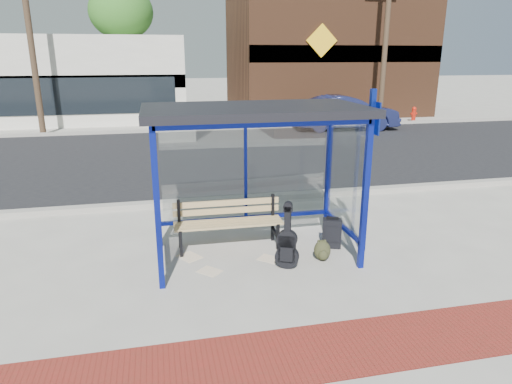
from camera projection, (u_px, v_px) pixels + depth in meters
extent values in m
plane|color=#B2ADA0|center=(255.00, 256.00, 7.44)|extent=(120.00, 120.00, 0.00)
cube|color=maroon|center=(305.00, 353.00, 5.00)|extent=(60.00, 1.00, 0.01)
cube|color=gray|center=(227.00, 200.00, 10.13)|extent=(60.00, 0.25, 0.12)
cube|color=black|center=(203.00, 155.00, 14.92)|extent=(60.00, 10.00, 0.00)
cube|color=gray|center=(191.00, 130.00, 19.67)|extent=(60.00, 0.25, 0.12)
cube|color=#B2ADA0|center=(187.00, 125.00, 21.46)|extent=(60.00, 4.00, 0.01)
cube|color=navy|center=(157.00, 210.00, 6.10)|extent=(0.08, 0.08, 2.30)
cube|color=navy|center=(365.00, 196.00, 6.71)|extent=(0.08, 0.08, 2.30)
cube|color=navy|center=(156.00, 181.00, 7.50)|extent=(0.08, 0.08, 2.30)
cube|color=navy|center=(328.00, 172.00, 8.11)|extent=(0.08, 0.08, 2.30)
cube|color=navy|center=(245.00, 111.00, 7.49)|extent=(3.00, 0.08, 0.08)
cube|color=navy|center=(267.00, 124.00, 6.08)|extent=(3.00, 0.08, 0.08)
cube|color=navy|center=(152.00, 120.00, 6.48)|extent=(0.08, 1.50, 0.08)
cube|color=navy|center=(349.00, 114.00, 7.09)|extent=(0.08, 1.50, 0.08)
cube|color=navy|center=(246.00, 218.00, 8.02)|extent=(3.00, 0.08, 0.06)
cube|color=navy|center=(160.00, 241.00, 7.01)|extent=(0.08, 1.50, 0.06)
cube|color=navy|center=(342.00, 226.00, 7.63)|extent=(0.08, 1.50, 0.06)
cube|color=navy|center=(246.00, 165.00, 7.75)|extent=(0.05, 0.05, 1.90)
cube|color=silver|center=(246.00, 167.00, 7.76)|extent=(2.84, 0.01, 1.82)
cube|color=silver|center=(156.00, 184.00, 6.75)|extent=(0.02, 1.34, 1.82)
cube|color=silver|center=(345.00, 173.00, 7.37)|extent=(0.02, 1.34, 1.82)
cube|color=black|center=(255.00, 110.00, 6.76)|extent=(3.30, 1.80, 0.12)
cube|color=#59331E|center=(325.00, 54.00, 25.46)|extent=(10.00, 7.00, 6.40)
cube|color=black|center=(350.00, 54.00, 22.23)|extent=(10.00, 0.10, 0.80)
cube|color=yellow|center=(322.00, 41.00, 21.66)|extent=(1.56, 0.06, 1.56)
cylinder|color=#4C3826|center=(125.00, 66.00, 26.68)|extent=(0.36, 0.36, 5.00)
ellipsoid|color=#2E641C|center=(121.00, 12.00, 25.81)|extent=(3.60, 3.60, 3.06)
cylinder|color=#4C3826|center=(370.00, 65.00, 29.86)|extent=(0.36, 0.36, 5.00)
ellipsoid|color=#2E641C|center=(373.00, 16.00, 28.99)|extent=(3.60, 3.60, 3.06)
cylinder|color=#4C3826|center=(30.00, 32.00, 17.59)|extent=(0.24, 0.24, 8.00)
cylinder|color=#4C3826|center=(386.00, 35.00, 20.66)|extent=(0.24, 0.24, 8.00)
cube|color=black|center=(181.00, 244.00, 7.33)|extent=(0.05, 0.05, 0.45)
cube|color=black|center=(179.00, 224.00, 7.65)|extent=(0.05, 0.05, 0.85)
cube|color=black|center=(180.00, 239.00, 7.52)|extent=(0.06, 0.41, 0.05)
cube|color=black|center=(278.00, 237.00, 7.64)|extent=(0.05, 0.05, 0.45)
cube|color=black|center=(273.00, 217.00, 7.95)|extent=(0.05, 0.05, 0.85)
cube|color=black|center=(275.00, 232.00, 7.82)|extent=(0.06, 0.41, 0.05)
cube|color=tan|center=(230.00, 227.00, 7.45)|extent=(1.81, 0.12, 0.04)
cube|color=tan|center=(229.00, 224.00, 7.55)|extent=(1.81, 0.12, 0.04)
cube|color=tan|center=(228.00, 222.00, 7.66)|extent=(1.81, 0.12, 0.04)
cube|color=tan|center=(227.00, 220.00, 7.76)|extent=(1.81, 0.12, 0.04)
cube|color=tan|center=(227.00, 211.00, 7.75)|extent=(1.81, 0.06, 0.10)
cube|color=tan|center=(226.00, 203.00, 7.71)|extent=(1.81, 0.06, 0.10)
cylinder|color=black|center=(287.00, 257.00, 6.97)|extent=(0.38, 0.25, 0.37)
cylinder|color=black|center=(287.00, 239.00, 6.89)|extent=(0.32, 0.22, 0.31)
cube|color=black|center=(287.00, 248.00, 6.93)|extent=(0.28, 0.20, 0.44)
cube|color=black|center=(288.00, 221.00, 6.81)|extent=(0.12, 0.12, 0.44)
cube|color=black|center=(288.00, 209.00, 6.75)|extent=(0.16, 0.14, 0.09)
cube|color=black|center=(332.00, 233.00, 7.71)|extent=(0.36, 0.29, 0.49)
cylinder|color=black|center=(324.00, 245.00, 7.79)|extent=(0.10, 0.18, 0.04)
cylinder|color=black|center=(338.00, 246.00, 7.76)|extent=(0.10, 0.18, 0.04)
cube|color=black|center=(333.00, 218.00, 7.63)|extent=(0.20, 0.10, 0.04)
cube|color=black|center=(332.00, 235.00, 7.61)|extent=(0.24, 0.10, 0.27)
ellipsoid|color=#2A2B18|center=(322.00, 250.00, 7.27)|extent=(0.30, 0.23, 0.32)
ellipsoid|color=#2A2B18|center=(323.00, 255.00, 7.19)|extent=(0.17, 0.13, 0.16)
cube|color=#2A2B18|center=(322.00, 241.00, 7.24)|extent=(0.09, 0.05, 0.03)
cube|color=navy|center=(367.00, 174.00, 7.26)|extent=(0.08, 0.08, 2.66)
cube|color=navy|center=(374.00, 118.00, 7.02)|extent=(0.03, 0.33, 0.50)
cube|color=white|center=(189.00, 257.00, 7.39)|extent=(0.45, 0.48, 0.01)
cube|color=white|center=(210.00, 271.00, 6.90)|extent=(0.42, 0.42, 0.01)
cube|color=white|center=(269.00, 259.00, 7.32)|extent=(0.43, 0.42, 0.01)
imported|color=#1B204C|center=(346.00, 113.00, 19.82)|extent=(4.56, 1.83, 1.47)
cylinder|color=red|center=(414.00, 116.00, 22.34)|extent=(0.20, 0.20, 0.59)
sphere|color=red|center=(414.00, 109.00, 22.25)|extent=(0.22, 0.22, 0.22)
cylinder|color=red|center=(414.00, 114.00, 22.31)|extent=(0.32, 0.10, 0.10)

